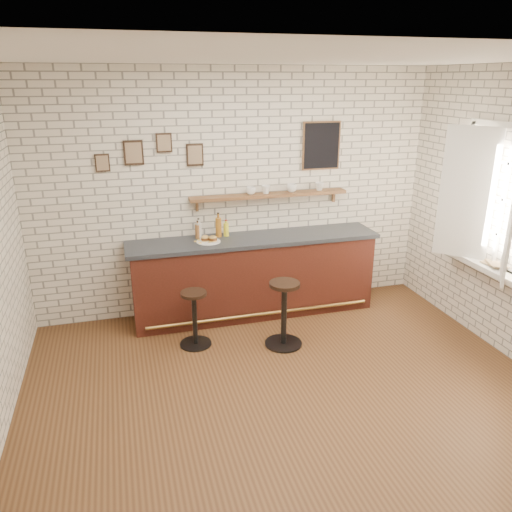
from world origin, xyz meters
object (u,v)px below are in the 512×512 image
(condiment_bottle_yellow, at_px, (226,229))
(shelf_cup_a, at_px, (251,191))
(shelf_cup_d, at_px, (319,186))
(ciabatta_sandwich, at_px, (209,238))
(bar_stool_left, at_px, (195,317))
(shelf_cup_c, at_px, (292,188))
(bar_stool_right, at_px, (284,312))
(book_upper, at_px, (489,263))
(sandwich_plate, at_px, (208,242))
(bitters_bottle_brown, at_px, (198,231))
(bitters_bottle_white, at_px, (199,230))
(shelf_cup_b, at_px, (266,190))
(book_lower, at_px, (487,265))
(bitters_bottle_amber, at_px, (218,227))
(bar_counter, at_px, (254,276))

(condiment_bottle_yellow, bearing_deg, shelf_cup_a, 8.34)
(shelf_cup_d, bearing_deg, ciabatta_sandwich, 178.69)
(ciabatta_sandwich, distance_m, shelf_cup_a, 0.79)
(bar_stool_left, height_order, shelf_cup_c, shelf_cup_c)
(bar_stool_right, distance_m, book_upper, 2.28)
(book_upper, bearing_deg, sandwich_plate, 172.14)
(bitters_bottle_brown, relative_size, condiment_bottle_yellow, 1.08)
(bar_stool_left, bearing_deg, bitters_bottle_white, 74.96)
(condiment_bottle_yellow, distance_m, bar_stool_left, 1.21)
(bitters_bottle_white, relative_size, shelf_cup_b, 2.26)
(bitters_bottle_white, height_order, shelf_cup_d, shelf_cup_d)
(shelf_cup_d, xyz_separation_m, book_lower, (1.32, -1.62, -0.61))
(bar_stool_left, xyz_separation_m, book_lower, (3.10, -0.80, 0.59))
(bitters_bottle_amber, distance_m, condiment_bottle_yellow, 0.10)
(bitters_bottle_white, bearing_deg, ciabatta_sandwich, -63.55)
(book_upper, bearing_deg, ciabatta_sandwich, 172.07)
(shelf_cup_c, relative_size, book_upper, 0.51)
(shelf_cup_b, xyz_separation_m, book_upper, (2.03, -1.64, -0.59))
(bar_counter, relative_size, shelf_cup_a, 25.59)
(shelf_cup_d, distance_m, book_upper, 2.18)
(bar_stool_left, xyz_separation_m, shelf_cup_d, (1.78, 0.82, 1.20))
(bitters_bottle_amber, bearing_deg, shelf_cup_d, 2.08)
(bitters_bottle_brown, distance_m, bar_stool_left, 1.10)
(sandwich_plate, relative_size, shelf_cup_b, 2.54)
(sandwich_plate, xyz_separation_m, bitters_bottle_white, (-0.08, 0.18, 0.10))
(bitters_bottle_amber, relative_size, bar_stool_right, 0.40)
(shelf_cup_d, bearing_deg, book_upper, -61.25)
(bitters_bottle_brown, bearing_deg, sandwich_plate, -62.95)
(sandwich_plate, bearing_deg, shelf_cup_b, 16.28)
(shelf_cup_d, distance_m, book_lower, 2.18)
(bitters_bottle_amber, xyz_separation_m, bar_stool_right, (0.51, -1.04, -0.73))
(bar_stool_left, bearing_deg, book_upper, -14.73)
(bitters_bottle_brown, relative_size, bar_stool_right, 0.29)
(bar_counter, height_order, sandwich_plate, sandwich_plate)
(bitters_bottle_brown, xyz_separation_m, bar_stool_left, (-0.20, -0.78, -0.75))
(bar_stool_right, relative_size, book_lower, 3.61)
(book_lower, bearing_deg, bitters_bottle_brown, 140.62)
(sandwich_plate, bearing_deg, shelf_cup_d, 8.68)
(sandwich_plate, relative_size, bar_stool_left, 0.43)
(shelf_cup_a, bearing_deg, bitters_bottle_brown, 175.06)
(bitters_bottle_amber, distance_m, book_lower, 3.09)
(bitters_bottle_amber, xyz_separation_m, shelf_cup_c, (0.96, 0.05, 0.42))
(bitters_bottle_brown, xyz_separation_m, bitters_bottle_white, (0.01, 0.00, 0.01))
(sandwich_plate, xyz_separation_m, bitters_bottle_brown, (-0.09, 0.18, 0.08))
(shelf_cup_c, xyz_separation_m, book_upper, (1.69, -1.64, -0.59))
(condiment_bottle_yellow, bearing_deg, bitters_bottle_amber, -180.00)
(bar_stool_left, bearing_deg, shelf_cup_b, 37.61)
(bitters_bottle_brown, bearing_deg, bitters_bottle_amber, 0.00)
(bar_counter, distance_m, condiment_bottle_yellow, 0.69)
(bar_counter, height_order, shelf_cup_b, shelf_cup_b)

